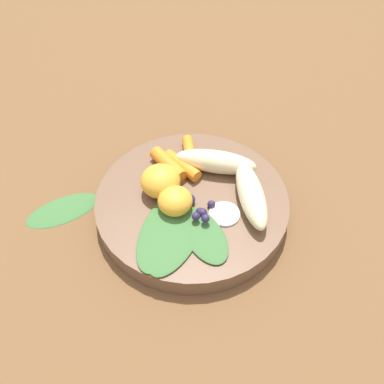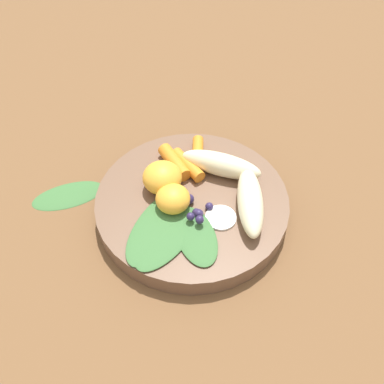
# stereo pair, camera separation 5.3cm
# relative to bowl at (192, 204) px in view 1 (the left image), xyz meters

# --- Properties ---
(ground_plane) EXTENTS (2.40, 2.40, 0.00)m
(ground_plane) POSITION_rel_bowl_xyz_m (0.00, 0.00, -0.01)
(ground_plane) COLOR brown
(bowl) EXTENTS (0.26, 0.26, 0.03)m
(bowl) POSITION_rel_bowl_xyz_m (0.00, 0.00, 0.00)
(bowl) COLOR brown
(bowl) RESTS_ON ground_plane
(banana_peeled_left) EXTENTS (0.04, 0.12, 0.03)m
(banana_peeled_left) POSITION_rel_bowl_xyz_m (-0.06, 0.02, 0.03)
(banana_peeled_left) COLOR beige
(banana_peeled_left) RESTS_ON bowl
(banana_peeled_right) EXTENTS (0.12, 0.07, 0.03)m
(banana_peeled_right) POSITION_rel_bowl_xyz_m (-0.01, 0.08, 0.03)
(banana_peeled_right) COLOR beige
(banana_peeled_right) RESTS_ON bowl
(orange_segment_near) EXTENTS (0.05, 0.05, 0.03)m
(orange_segment_near) POSITION_rel_bowl_xyz_m (0.03, -0.02, 0.03)
(orange_segment_near) COLOR #F4A833
(orange_segment_near) RESTS_ON bowl
(orange_segment_far) EXTENTS (0.05, 0.05, 0.04)m
(orange_segment_far) POSITION_rel_bowl_xyz_m (-0.00, -0.04, 0.03)
(orange_segment_far) COLOR #F4A833
(orange_segment_far) RESTS_ON bowl
(carrot_front) EXTENTS (0.06, 0.04, 0.02)m
(carrot_front) POSITION_rel_bowl_xyz_m (-0.07, -0.02, 0.02)
(carrot_front) COLOR orange
(carrot_front) RESTS_ON bowl
(carrot_mid_left) EXTENTS (0.05, 0.06, 0.02)m
(carrot_mid_left) POSITION_rel_bowl_xyz_m (-0.05, -0.03, 0.02)
(carrot_mid_left) COLOR orange
(carrot_mid_left) RESTS_ON bowl
(carrot_mid_right) EXTENTS (0.05, 0.06, 0.02)m
(carrot_mid_right) POSITION_rel_bowl_xyz_m (-0.04, -0.05, 0.02)
(carrot_mid_right) COLOR orange
(carrot_mid_right) RESTS_ON bowl
(blueberry_pile) EXTENTS (0.04, 0.04, 0.02)m
(blueberry_pile) POSITION_rel_bowl_xyz_m (0.02, 0.02, 0.02)
(blueberry_pile) COLOR #2D234C
(blueberry_pile) RESTS_ON bowl
(coconut_shred_patch) EXTENTS (0.04, 0.04, 0.00)m
(coconut_shred_patch) POSITION_rel_bowl_xyz_m (0.02, 0.05, 0.02)
(coconut_shred_patch) COLOR white
(coconut_shred_patch) RESTS_ON bowl
(kale_leaf_left) EXTENTS (0.13, 0.06, 0.00)m
(kale_leaf_left) POSITION_rel_bowl_xyz_m (0.06, -0.02, 0.02)
(kale_leaf_left) COLOR #3D7038
(kale_leaf_left) RESTS_ON bowl
(kale_leaf_right) EXTENTS (0.11, 0.07, 0.00)m
(kale_leaf_right) POSITION_rel_bowl_xyz_m (0.08, -0.00, 0.02)
(kale_leaf_right) COLOR #3D7038
(kale_leaf_right) RESTS_ON bowl
(kale_leaf_rear) EXTENTS (0.10, 0.10, 0.00)m
(kale_leaf_rear) POSITION_rel_bowl_xyz_m (0.06, 0.03, 0.02)
(kale_leaf_rear) COLOR #3D7038
(kale_leaf_rear) RESTS_ON bowl
(kale_leaf_stray) EXTENTS (0.11, 0.11, 0.01)m
(kale_leaf_stray) POSITION_rel_bowl_xyz_m (0.05, -0.17, -0.01)
(kale_leaf_stray) COLOR #3D7038
(kale_leaf_stray) RESTS_ON ground_plane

